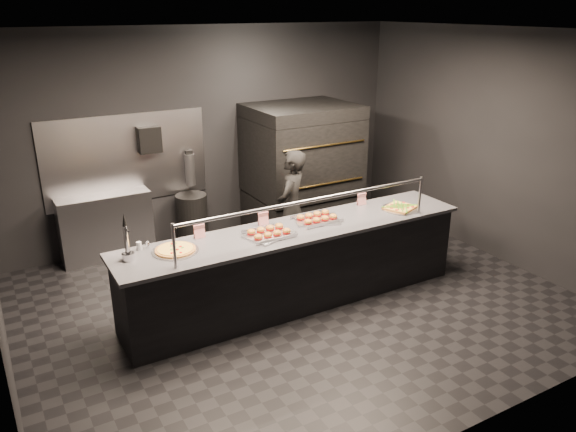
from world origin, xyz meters
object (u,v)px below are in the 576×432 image
object	(u,v)px
fire_extinguisher	(190,169)
pizza_oven	(302,169)
beer_tap	(127,247)
slider_tray_b	(317,218)
service_counter	(297,265)
prep_shelf	(106,227)
round_pizza	(175,250)
square_pizza	(400,208)
trash_bin	(192,219)
towel_dispenser	(149,139)
slider_tray_a	(269,233)
worker	(291,208)

from	to	relation	value
fire_extinguisher	pizza_oven	bearing A→B (deg)	-17.89
beer_tap	slider_tray_b	xyz separation A→B (m)	(2.16, -0.01, -0.11)
service_counter	prep_shelf	bearing A→B (deg)	124.59
prep_shelf	beer_tap	bearing A→B (deg)	-96.14
prep_shelf	round_pizza	xyz separation A→B (m)	(0.22, -2.26, 0.49)
beer_tap	square_pizza	distance (m)	3.25
beer_tap	trash_bin	distance (m)	2.64
pizza_oven	fire_extinguisher	distance (m)	1.63
service_counter	towel_dispenser	world-z (taller)	towel_dispenser
beer_tap	slider_tray_b	size ratio (longest dim) A/B	0.81
pizza_oven	beer_tap	world-z (taller)	pizza_oven
slider_tray_a	beer_tap	bearing A→B (deg)	175.00
slider_tray_b	prep_shelf	bearing A→B (deg)	130.68
slider_tray_b	pizza_oven	bearing A→B (deg)	64.05
slider_tray_b	towel_dispenser	bearing A→B (deg)	117.89
towel_dispenser	slider_tray_b	size ratio (longest dim) A/B	0.59
service_counter	pizza_oven	distance (m)	2.30
beer_tap	slider_tray_a	world-z (taller)	beer_tap
round_pizza	trash_bin	bearing A→B (deg)	66.11
square_pizza	slider_tray_b	bearing A→B (deg)	170.94
prep_shelf	round_pizza	bearing A→B (deg)	-84.36
service_counter	towel_dispenser	bearing A→B (deg)	110.63
slider_tray_a	pizza_oven	bearing A→B (deg)	50.95
square_pizza	towel_dispenser	bearing A→B (deg)	132.91
beer_tap	slider_tray_b	bearing A→B (deg)	-0.30
trash_bin	square_pizza	bearing A→B (deg)	-51.66
fire_extinguisher	square_pizza	world-z (taller)	fire_extinguisher
slider_tray_a	slider_tray_b	world-z (taller)	same
towel_dispenser	service_counter	bearing A→B (deg)	-69.37
pizza_oven	worker	world-z (taller)	pizza_oven
round_pizza	slider_tray_a	world-z (taller)	slider_tray_a
fire_extinguisher	trash_bin	world-z (taller)	fire_extinguisher
service_counter	trash_bin	world-z (taller)	service_counter
pizza_oven	towel_dispenser	bearing A→B (deg)	166.86
fire_extinguisher	square_pizza	size ratio (longest dim) A/B	1.14
square_pizza	trash_bin	xyz separation A→B (m)	(-1.82, 2.30, -0.57)
prep_shelf	towel_dispenser	size ratio (longest dim) A/B	3.43
fire_extinguisher	trash_bin	size ratio (longest dim) A/B	0.69
service_counter	round_pizza	size ratio (longest dim) A/B	8.78
pizza_oven	towel_dispenser	distance (m)	2.23
prep_shelf	slider_tray_b	world-z (taller)	slider_tray_b
slider_tray_b	square_pizza	distance (m)	1.10
service_counter	towel_dispenser	distance (m)	2.78
beer_tap	worker	bearing A→B (deg)	20.80
round_pizza	slider_tray_b	size ratio (longest dim) A/B	0.79
beer_tap	square_pizza	bearing A→B (deg)	-3.25
slider_tray_a	square_pizza	distance (m)	1.77
beer_tap	fire_extinguisher	bearing A→B (deg)	57.09
worker	trash_bin	bearing A→B (deg)	-92.88
prep_shelf	square_pizza	distance (m)	3.88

